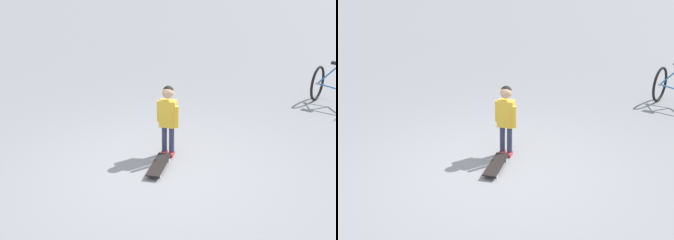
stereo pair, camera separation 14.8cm
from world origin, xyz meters
The scene contains 3 objects.
ground_plane centered at (0.00, 0.00, 0.00)m, with size 50.00×50.00×0.00m, color gray.
child_person centered at (0.59, -0.12, 0.66)m, with size 0.29×0.32×1.06m.
skateboard centered at (0.14, 0.00, 0.06)m, with size 0.74×0.34×0.07m.
Camera 2 is at (-5.23, -0.34, 2.83)m, focal length 46.31 mm.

